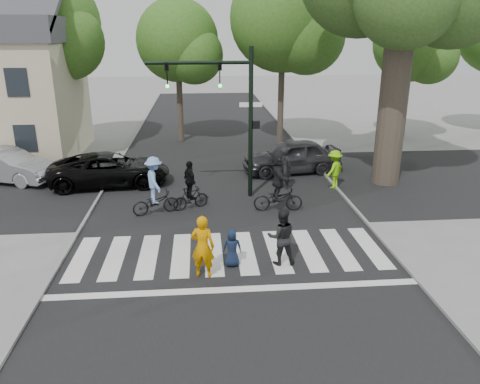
# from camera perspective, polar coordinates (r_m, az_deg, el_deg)

# --- Properties ---
(ground) EXTENTS (120.00, 120.00, 0.00)m
(ground) POSITION_cam_1_polar(r_m,az_deg,el_deg) (13.80, -1.02, -9.27)
(ground) COLOR gray
(ground) RESTS_ON ground
(road_stem) EXTENTS (10.00, 70.00, 0.01)m
(road_stem) POSITION_cam_1_polar(r_m,az_deg,el_deg) (18.35, -2.09, -1.82)
(road_stem) COLOR black
(road_stem) RESTS_ON ground
(road_cross) EXTENTS (70.00, 10.00, 0.01)m
(road_cross) POSITION_cam_1_polar(r_m,az_deg,el_deg) (21.17, -2.50, 1.08)
(road_cross) COLOR black
(road_cross) RESTS_ON ground
(curb_left) EXTENTS (0.10, 70.00, 0.10)m
(curb_left) POSITION_cam_1_polar(r_m,az_deg,el_deg) (18.80, -17.66, -2.08)
(curb_left) COLOR gray
(curb_left) RESTS_ON ground
(curb_right) EXTENTS (0.10, 70.00, 0.10)m
(curb_right) POSITION_cam_1_polar(r_m,az_deg,el_deg) (19.22, 13.12, -1.19)
(curb_right) COLOR gray
(curb_right) RESTS_ON ground
(crosswalk) EXTENTS (10.00, 3.85, 0.01)m
(crosswalk) POSITION_cam_1_polar(r_m,az_deg,el_deg) (14.38, -1.20, -7.99)
(crosswalk) COLOR silver
(crosswalk) RESTS_ON ground
(traffic_signal) EXTENTS (4.45, 0.29, 6.00)m
(traffic_signal) POSITION_cam_1_polar(r_m,az_deg,el_deg) (18.54, -1.32, 10.88)
(traffic_signal) COLOR black
(traffic_signal) RESTS_ON ground
(bg_tree_1) EXTENTS (6.09, 5.80, 9.80)m
(bg_tree_1) POSITION_cam_1_polar(r_m,az_deg,el_deg) (28.70, -22.02, 18.02)
(bg_tree_1) COLOR brown
(bg_tree_1) RESTS_ON ground
(bg_tree_2) EXTENTS (5.04, 4.80, 8.40)m
(bg_tree_2) POSITION_cam_1_polar(r_m,az_deg,el_deg) (28.76, -7.14, 17.45)
(bg_tree_2) COLOR brown
(bg_tree_2) RESTS_ON ground
(bg_tree_3) EXTENTS (6.30, 6.00, 10.20)m
(bg_tree_3) POSITION_cam_1_polar(r_m,az_deg,el_deg) (27.86, 6.01, 19.83)
(bg_tree_3) COLOR brown
(bg_tree_3) RESTS_ON ground
(bg_tree_4) EXTENTS (4.83, 4.60, 8.15)m
(bg_tree_4) POSITION_cam_1_polar(r_m,az_deg,el_deg) (31.11, 20.73, 16.27)
(bg_tree_4) COLOR brown
(bg_tree_4) RESTS_ON ground
(pedestrian_woman) EXTENTS (0.75, 0.58, 1.82)m
(pedestrian_woman) POSITION_cam_1_polar(r_m,az_deg,el_deg) (13.03, -4.57, -6.65)
(pedestrian_woman) COLOR orange
(pedestrian_woman) RESTS_ON ground
(pedestrian_child) EXTENTS (0.57, 0.37, 1.15)m
(pedestrian_child) POSITION_cam_1_polar(r_m,az_deg,el_deg) (13.68, -0.97, -6.84)
(pedestrian_child) COLOR #131E36
(pedestrian_child) RESTS_ON ground
(pedestrian_adult) EXTENTS (0.85, 0.67, 1.73)m
(pedestrian_adult) POSITION_cam_1_polar(r_m,az_deg,el_deg) (13.74, 5.08, -5.46)
(pedestrian_adult) COLOR black
(pedestrian_adult) RESTS_ON ground
(cyclist_left) EXTENTS (1.85, 1.28, 2.21)m
(cyclist_left) POSITION_cam_1_polar(r_m,az_deg,el_deg) (17.63, -10.34, 0.28)
(cyclist_left) COLOR black
(cyclist_left) RESTS_ON ground
(cyclist_mid) EXTENTS (1.50, 1.01, 1.91)m
(cyclist_mid) POSITION_cam_1_polar(r_m,az_deg,el_deg) (17.99, -6.09, 0.29)
(cyclist_mid) COLOR black
(cyclist_mid) RESTS_ON ground
(cyclist_right) EXTENTS (1.90, 1.77, 2.36)m
(cyclist_right) POSITION_cam_1_polar(r_m,az_deg,el_deg) (17.68, 4.70, 0.92)
(cyclist_right) COLOR black
(cyclist_right) RESTS_ON ground
(car_suv) EXTENTS (5.39, 2.85, 1.44)m
(car_suv) POSITION_cam_1_polar(r_m,az_deg,el_deg) (21.52, -15.60, 2.67)
(car_suv) COLOR black
(car_suv) RESTS_ON ground
(car_silver) EXTENTS (4.82, 3.05, 1.50)m
(car_silver) POSITION_cam_1_polar(r_m,az_deg,el_deg) (23.71, -26.60, 2.89)
(car_silver) COLOR #ACADB2
(car_silver) RESTS_ON ground
(car_grey) EXTENTS (4.94, 2.56, 1.61)m
(car_grey) POSITION_cam_1_polar(r_m,az_deg,el_deg) (22.74, 6.29, 4.35)
(car_grey) COLOR #313035
(car_grey) RESTS_ON ground
(bystander_hivis) EXTENTS (1.22, 1.21, 1.69)m
(bystander_hivis) POSITION_cam_1_polar(r_m,az_deg,el_deg) (20.72, 11.43, 2.73)
(bystander_hivis) COLOR #78CE0D
(bystander_hivis) RESTS_ON ground
(bystander_dark) EXTENTS (0.71, 0.49, 1.87)m
(bystander_dark) POSITION_cam_1_polar(r_m,az_deg,el_deg) (20.21, 5.30, 2.89)
(bystander_dark) COLOR black
(bystander_dark) RESTS_ON ground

